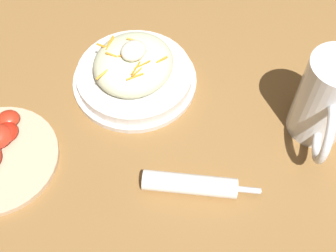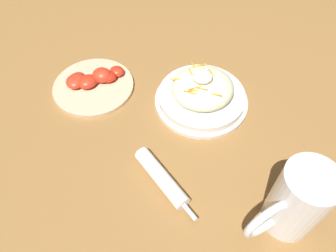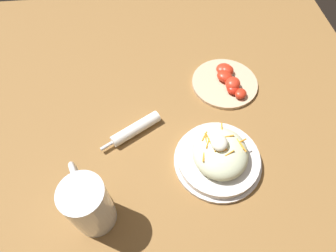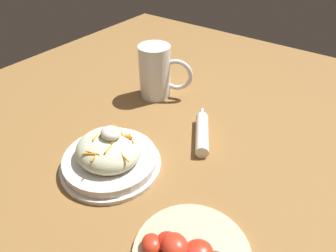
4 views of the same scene
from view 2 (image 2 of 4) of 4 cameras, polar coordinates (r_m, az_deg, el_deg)
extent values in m
plane|color=olive|center=(0.66, 3.50, -8.74)|extent=(1.43, 1.43, 0.00)
cylinder|color=silver|center=(0.77, 5.94, 4.50)|extent=(0.22, 0.22, 0.01)
cylinder|color=silver|center=(0.76, 6.03, 5.26)|extent=(0.21, 0.21, 0.02)
ellipsoid|color=beige|center=(0.74, 6.22, 6.77)|extent=(0.14, 0.14, 0.07)
cylinder|color=orange|center=(0.70, 4.86, 6.81)|extent=(0.03, 0.01, 0.00)
cylinder|color=orange|center=(0.70, 5.90, 6.67)|extent=(0.03, 0.02, 0.01)
cylinder|color=orange|center=(0.69, 3.97, 6.04)|extent=(0.03, 0.02, 0.01)
cylinder|color=orange|center=(0.73, 1.69, 8.41)|extent=(0.03, 0.01, 0.01)
cylinder|color=orange|center=(0.72, 7.49, 8.70)|extent=(0.01, 0.02, 0.01)
cylinder|color=orange|center=(0.69, 4.87, 6.37)|extent=(0.03, 0.00, 0.01)
cylinder|color=orange|center=(0.73, 7.86, 9.44)|extent=(0.01, 0.02, 0.01)
cylinder|color=orange|center=(0.70, 8.62, 5.56)|extent=(0.02, 0.01, 0.00)
cylinder|color=orange|center=(0.71, 6.93, 8.14)|extent=(0.02, 0.02, 0.00)
cylinder|color=orange|center=(0.76, 5.83, 10.77)|extent=(0.03, 0.02, 0.01)
cylinder|color=orange|center=(0.76, 4.67, 10.67)|extent=(0.01, 0.03, 0.01)
cylinder|color=orange|center=(0.75, 5.43, 10.64)|extent=(0.03, 0.01, 0.00)
cylinder|color=orange|center=(0.72, 5.24, 8.83)|extent=(0.02, 0.01, 0.00)
cylinder|color=orange|center=(0.73, 4.09, 9.65)|extent=(0.01, 0.02, 0.01)
ellipsoid|color=white|center=(0.71, 6.22, 8.74)|extent=(0.04, 0.04, 0.02)
cylinder|color=white|center=(0.59, 22.31, -12.20)|extent=(0.09, 0.09, 0.16)
cylinder|color=orange|center=(0.62, 21.37, -13.55)|extent=(0.08, 0.08, 0.09)
cylinder|color=white|center=(0.57, 22.87, -11.40)|extent=(0.08, 0.08, 0.01)
torus|color=white|center=(0.56, 17.46, -15.65)|extent=(0.09, 0.05, 0.10)
cylinder|color=white|center=(0.64, -1.21, -9.17)|extent=(0.10, 0.14, 0.03)
cylinder|color=silver|center=(0.61, 3.94, -15.18)|extent=(0.03, 0.04, 0.01)
cylinder|color=#D1B28E|center=(0.82, -13.18, 6.90)|extent=(0.20, 0.20, 0.01)
ellipsoid|color=red|center=(0.82, -11.73, 8.92)|extent=(0.06, 0.06, 0.03)
ellipsoid|color=red|center=(0.82, -16.37, 7.64)|extent=(0.05, 0.05, 0.02)
ellipsoid|color=red|center=(0.83, -9.17, 9.64)|extent=(0.05, 0.05, 0.02)
ellipsoid|color=red|center=(0.83, -15.92, 8.09)|extent=(0.06, 0.06, 0.03)
ellipsoid|color=red|center=(0.82, -10.66, 8.69)|extent=(0.04, 0.04, 0.02)
ellipsoid|color=red|center=(0.82, -13.34, 8.10)|extent=(0.04, 0.04, 0.02)
ellipsoid|color=red|center=(0.81, -14.22, 7.71)|extent=(0.06, 0.06, 0.03)
camera|label=1|loc=(0.29, -83.25, 26.71)|focal=47.66mm
camera|label=3|loc=(0.57, 67.18, 39.16)|focal=30.43mm
camera|label=4|loc=(0.87, -31.27, 41.23)|focal=32.56mm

